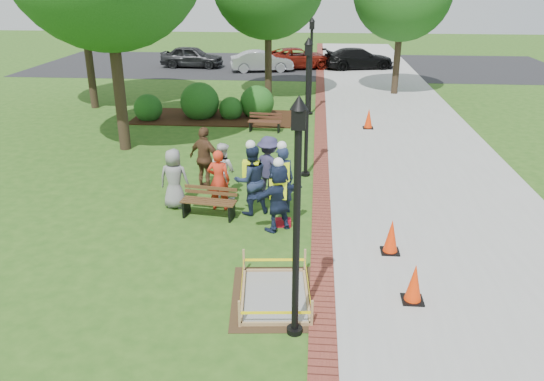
# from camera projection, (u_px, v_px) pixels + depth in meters

# --- Properties ---
(ground) EXTENTS (100.00, 100.00, 0.00)m
(ground) POSITION_uv_depth(u_px,v_px,m) (246.00, 249.00, 12.30)
(ground) COLOR #285116
(ground) RESTS_ON ground
(sidewalk) EXTENTS (6.00, 60.00, 0.02)m
(sidewalk) POSITION_uv_depth(u_px,v_px,m) (402.00, 134.00, 21.14)
(sidewalk) COLOR #9E9E99
(sidewalk) RESTS_ON ground
(brick_edging) EXTENTS (0.50, 60.00, 0.03)m
(brick_edging) POSITION_uv_depth(u_px,v_px,m) (321.00, 132.00, 21.39)
(brick_edging) COLOR maroon
(brick_edging) RESTS_ON ground
(mulch_bed) EXTENTS (7.00, 3.00, 0.05)m
(mulch_bed) POSITION_uv_depth(u_px,v_px,m) (214.00, 117.00, 23.59)
(mulch_bed) COLOR #381E0F
(mulch_bed) RESTS_ON ground
(parking_lot) EXTENTS (36.00, 12.00, 0.01)m
(parking_lot) POSITION_uv_depth(u_px,v_px,m) (295.00, 65.00, 37.21)
(parking_lot) COLOR black
(parking_lot) RESTS_ON ground
(wet_concrete_pad) EXTENTS (1.90, 2.44, 0.55)m
(wet_concrete_pad) POSITION_uv_depth(u_px,v_px,m) (275.00, 287.00, 10.38)
(wet_concrete_pad) COLOR #47331E
(wet_concrete_pad) RESTS_ON ground
(bench_near) EXTENTS (1.49, 0.67, 0.78)m
(bench_near) POSITION_uv_depth(u_px,v_px,m) (209.00, 208.00, 13.85)
(bench_near) COLOR brown
(bench_near) RESTS_ON ground
(bench_far) EXTENTS (1.37, 0.56, 0.72)m
(bench_far) POSITION_uv_depth(u_px,v_px,m) (265.00, 126.00, 21.48)
(bench_far) COLOR #4D271A
(bench_far) RESTS_ON ground
(cone_front) EXTENTS (0.42, 0.42, 0.82)m
(cone_front) POSITION_uv_depth(u_px,v_px,m) (414.00, 284.00, 10.17)
(cone_front) COLOR black
(cone_front) RESTS_ON ground
(cone_back) EXTENTS (0.42, 0.42, 0.83)m
(cone_back) POSITION_uv_depth(u_px,v_px,m) (391.00, 237.00, 11.99)
(cone_back) COLOR black
(cone_back) RESTS_ON ground
(cone_far) EXTENTS (0.42, 0.42, 0.83)m
(cone_far) POSITION_uv_depth(u_px,v_px,m) (369.00, 119.00, 21.79)
(cone_far) COLOR black
(cone_far) RESTS_ON ground
(toolbox) EXTENTS (0.42, 0.26, 0.20)m
(toolbox) POSITION_uv_depth(u_px,v_px,m) (283.00, 223.00, 13.39)
(toolbox) COLOR maroon
(toolbox) RESTS_ON ground
(lamp_near) EXTENTS (0.28, 0.28, 4.26)m
(lamp_near) POSITION_uv_depth(u_px,v_px,m) (297.00, 205.00, 8.50)
(lamp_near) COLOR black
(lamp_near) RESTS_ON ground
(lamp_mid) EXTENTS (0.28, 0.28, 4.26)m
(lamp_mid) POSITION_uv_depth(u_px,v_px,m) (307.00, 98.00, 15.88)
(lamp_mid) COLOR black
(lamp_mid) RESTS_ON ground
(lamp_far) EXTENTS (0.28, 0.28, 4.26)m
(lamp_far) POSITION_uv_depth(u_px,v_px,m) (311.00, 59.00, 23.26)
(lamp_far) COLOR black
(lamp_far) RESTS_ON ground
(shrub_a) EXTENTS (1.23, 1.23, 1.23)m
(shrub_a) POSITION_uv_depth(u_px,v_px,m) (149.00, 120.00, 23.24)
(shrub_a) COLOR #1A4A15
(shrub_a) RESTS_ON ground
(shrub_b) EXTENTS (1.70, 1.70, 1.70)m
(shrub_b) POSITION_uv_depth(u_px,v_px,m) (201.00, 118.00, 23.59)
(shrub_b) COLOR #1A4A15
(shrub_b) RESTS_ON ground
(shrub_c) EXTENTS (1.04, 1.04, 1.04)m
(shrub_c) POSITION_uv_depth(u_px,v_px,m) (231.00, 119.00, 23.46)
(shrub_c) COLOR #1A4A15
(shrub_c) RESTS_ON ground
(shrub_d) EXTENTS (1.51, 1.51, 1.51)m
(shrub_d) POSITION_uv_depth(u_px,v_px,m) (257.00, 117.00, 23.78)
(shrub_d) COLOR #1A4A15
(shrub_d) RESTS_ON ground
(shrub_e) EXTENTS (0.92, 0.92, 0.92)m
(shrub_e) POSITION_uv_depth(u_px,v_px,m) (208.00, 112.00, 24.52)
(shrub_e) COLOR #1A4A15
(shrub_e) RESTS_ON ground
(casual_person_a) EXTENTS (0.54, 0.37, 1.65)m
(casual_person_a) POSITION_uv_depth(u_px,v_px,m) (174.00, 179.00, 14.22)
(casual_person_a) COLOR gray
(casual_person_a) RESTS_ON ground
(casual_person_b) EXTENTS (0.54, 0.36, 1.67)m
(casual_person_b) POSITION_uv_depth(u_px,v_px,m) (219.00, 180.00, 14.10)
(casual_person_b) COLOR red
(casual_person_b) RESTS_ON ground
(casual_person_c) EXTENTS (0.61, 0.57, 1.62)m
(casual_person_c) POSITION_uv_depth(u_px,v_px,m) (223.00, 171.00, 14.86)
(casual_person_c) COLOR silver
(casual_person_c) RESTS_ON ground
(casual_person_d) EXTENTS (0.71, 0.63, 1.88)m
(casual_person_d) POSITION_uv_depth(u_px,v_px,m) (205.00, 159.00, 15.42)
(casual_person_d) COLOR brown
(casual_person_d) RESTS_ON ground
(casual_person_e) EXTENTS (0.68, 0.62, 1.78)m
(casual_person_e) POSITION_uv_depth(u_px,v_px,m) (269.00, 167.00, 14.88)
(casual_person_e) COLOR #312E51
(casual_person_e) RESTS_ON ground
(hivis_worker_a) EXTENTS (0.66, 0.62, 1.89)m
(hivis_worker_a) POSITION_uv_depth(u_px,v_px,m) (278.00, 195.00, 12.91)
(hivis_worker_a) COLOR #1A1B45
(hivis_worker_a) RESTS_ON ground
(hivis_worker_b) EXTENTS (0.66, 0.51, 1.97)m
(hivis_worker_b) POSITION_uv_depth(u_px,v_px,m) (282.00, 178.00, 13.88)
(hivis_worker_b) COLOR #17223D
(hivis_worker_b) RESTS_ON ground
(hivis_worker_c) EXTENTS (0.71, 0.61, 2.02)m
(hivis_worker_c) POSITION_uv_depth(u_px,v_px,m) (251.00, 178.00, 13.79)
(hivis_worker_c) COLOR #1B2547
(hivis_worker_c) RESTS_ON ground
(parked_car_a) EXTENTS (2.40, 4.94, 1.57)m
(parked_car_a) POSITION_uv_depth(u_px,v_px,m) (193.00, 67.00, 36.49)
(parked_car_a) COLOR #242527
(parked_car_a) RESTS_ON ground
(parked_car_b) EXTENTS (2.78, 4.76, 1.46)m
(parked_car_b) POSITION_uv_depth(u_px,v_px,m) (262.00, 71.00, 34.92)
(parked_car_b) COLOR #AFAEB4
(parked_car_b) RESTS_ON ground
(parked_car_c) EXTENTS (3.09, 4.92, 1.49)m
(parked_car_c) POSITION_uv_depth(u_px,v_px,m) (298.00, 68.00, 36.10)
(parked_car_c) COLOR maroon
(parked_car_c) RESTS_ON ground
(parked_car_d) EXTENTS (3.06, 4.94, 1.50)m
(parked_car_d) POSITION_uv_depth(u_px,v_px,m) (358.00, 69.00, 35.91)
(parked_car_d) COLOR black
(parked_car_d) RESTS_ON ground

